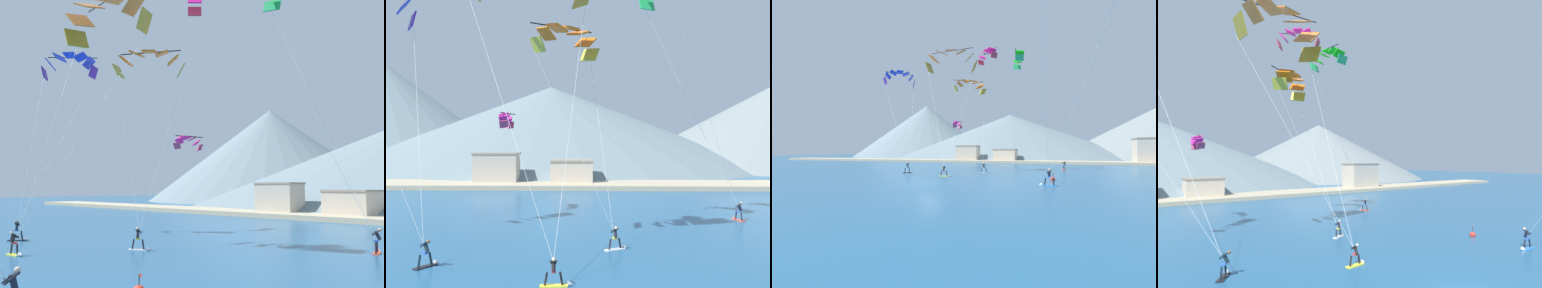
{
  "view_description": "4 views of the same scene",
  "coord_description": "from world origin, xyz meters",
  "views": [
    {
      "loc": [
        27.14,
        -3.23,
        4.36
      ],
      "look_at": [
        3.03,
        18.94,
        7.79
      ],
      "focal_mm": 40.0,
      "sensor_mm": 36.0,
      "label": 1
    },
    {
      "loc": [
        -0.05,
        -14.4,
        7.65
      ],
      "look_at": [
        -0.81,
        15.36,
        7.28
      ],
      "focal_mm": 40.0,
      "sensor_mm": 36.0,
      "label": 2
    },
    {
      "loc": [
        13.16,
        -24.92,
        3.48
      ],
      "look_at": [
        -0.66,
        12.26,
        4.6
      ],
      "focal_mm": 24.0,
      "sensor_mm": 36.0,
      "label": 3
    },
    {
      "loc": [
        -14.79,
        -9.33,
        7.16
      ],
      "look_at": [
        3.04,
        14.76,
        9.04
      ],
      "focal_mm": 28.0,
      "sensor_mm": 36.0,
      "label": 4
    }
  ],
  "objects": [
    {
      "name": "shore_building_promenade_mid",
      "position": [
        -2.77,
        55.53,
        2.12
      ],
      "size": [
        6.94,
        5.77,
        4.21
      ],
      "color": "beige",
      "rests_on": "ground"
    },
    {
      "name": "kitesurfer_far_right",
      "position": [
        1.94,
        14.99,
        0.5
      ],
      "size": [
        1.73,
        1.16,
        1.73
      ],
      "color": "white",
      "rests_on": "ground"
    },
    {
      "name": "parafoil_kite_far_right",
      "position": [
        -1.74,
        18.34,
        15.32
      ],
      "size": [
        6.07,
        5.95,
        15.02
      ],
      "color": "gold"
    },
    {
      "name": "kitesurfer_near_lead",
      "position": [
        -9.65,
        10.8,
        0.56
      ],
      "size": [
        1.27,
        1.69,
        1.78
      ],
      "color": "black",
      "rests_on": "ground"
    },
    {
      "name": "mountain_peak_east_shoulder",
      "position": [
        -11.07,
        111.06,
        11.41
      ],
      "size": [
        116.75,
        116.75,
        22.82
      ],
      "color": "slate",
      "rests_on": "ground"
    },
    {
      "name": "kitesurfer_near_trail",
      "position": [
        13.94,
        25.96,
        0.57
      ],
      "size": [
        0.93,
        1.78,
        1.81
      ],
      "color": "#E54C33",
      "rests_on": "ground"
    },
    {
      "name": "kitesurfer_mid_center",
      "position": [
        -1.64,
        7.55,
        0.45
      ],
      "size": [
        1.77,
        0.63,
        1.65
      ],
      "color": "yellow",
      "rests_on": "ground"
    },
    {
      "name": "shoreline_strip",
      "position": [
        0.0,
        53.04,
        0.35
      ],
      "size": [
        180.0,
        10.0,
        0.7
      ],
      "primitive_type": "cube",
      "color": "tan",
      "rests_on": "ground"
    },
    {
      "name": "parafoil_kite_distant_high_outer",
      "position": [
        -8.51,
        28.93,
        9.69
      ],
      "size": [
        1.22,
        4.08,
        1.62
      ],
      "color": "#A9365D"
    },
    {
      "name": "shore_building_harbour_front",
      "position": [
        -15.12,
        55.09,
        2.7
      ],
      "size": [
        7.29,
        4.39,
        5.37
      ],
      "color": "#B7AD9E",
      "rests_on": "ground"
    }
  ]
}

